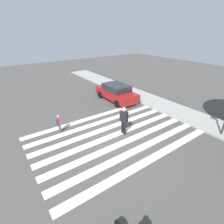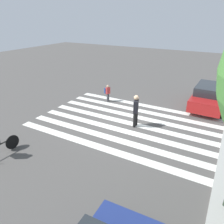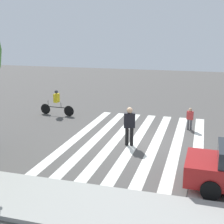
% 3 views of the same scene
% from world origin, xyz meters
% --- Properties ---
extents(ground_plane, '(60.00, 60.00, 0.00)m').
position_xyz_m(ground_plane, '(0.00, 0.00, 0.00)').
color(ground_plane, '#4C4947').
extents(sidewalk_curb, '(36.00, 2.50, 0.14)m').
position_xyz_m(sidewalk_curb, '(0.00, 6.25, 0.07)').
color(sidewalk_curb, '#9E9E99').
rests_on(sidewalk_curb, ground_plane).
extents(crosswalk_stripes, '(6.36, 10.00, 0.01)m').
position_xyz_m(crosswalk_stripes, '(-0.00, 0.00, 0.00)').
color(crosswalk_stripes, silver).
rests_on(crosswalk_stripes, ground_plane).
extents(pedestrian_adult_yellow_jacket, '(0.55, 0.36, 1.82)m').
position_xyz_m(pedestrian_adult_yellow_jacket, '(0.16, 0.64, 1.03)').
color(pedestrian_adult_yellow_jacket, black).
rests_on(pedestrian_adult_yellow_jacket, ground_plane).
extents(pedestrian_adult_blue_shirt, '(0.36, 0.34, 1.21)m').
position_xyz_m(pedestrian_adult_blue_shirt, '(-2.40, -2.65, 0.71)').
color(pedestrian_adult_blue_shirt, '#4C4C51').
rests_on(pedestrian_adult_blue_shirt, ground_plane).
extents(cyclist_near_curb, '(2.34, 0.41, 1.62)m').
position_xyz_m(cyclist_near_curb, '(5.83, -3.45, 0.87)').
color(cyclist_near_curb, black).
rests_on(cyclist_near_curb, ground_plane).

